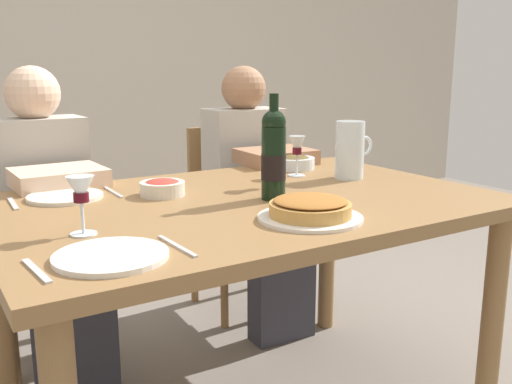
# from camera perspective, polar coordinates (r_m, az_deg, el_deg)

# --- Properties ---
(back_wall) EXTENTS (8.00, 0.10, 2.80)m
(back_wall) POSITION_cam_1_polar(r_m,az_deg,el_deg) (4.15, -20.45, 15.07)
(back_wall) COLOR beige
(back_wall) RESTS_ON ground
(dining_table) EXTENTS (1.50, 1.00, 0.76)m
(dining_table) POSITION_cam_1_polar(r_m,az_deg,el_deg) (1.76, -1.03, -3.58)
(dining_table) COLOR olive
(dining_table) RESTS_ON ground
(wine_bottle) EXTENTS (0.07, 0.07, 0.32)m
(wine_bottle) POSITION_cam_1_polar(r_m,az_deg,el_deg) (1.71, 1.78, 3.75)
(wine_bottle) COLOR black
(wine_bottle) RESTS_ON dining_table
(water_pitcher) EXTENTS (0.16, 0.10, 0.21)m
(water_pitcher) POSITION_cam_1_polar(r_m,az_deg,el_deg) (2.07, 9.38, 3.85)
(water_pitcher) COLOR silver
(water_pitcher) RESTS_ON dining_table
(baked_tart) EXTENTS (0.28, 0.28, 0.06)m
(baked_tart) POSITION_cam_1_polar(r_m,az_deg,el_deg) (1.50, 5.46, -1.74)
(baked_tart) COLOR white
(baked_tart) RESTS_ON dining_table
(salad_bowl) EXTENTS (0.14, 0.14, 0.05)m
(salad_bowl) POSITION_cam_1_polar(r_m,az_deg,el_deg) (1.80, -9.36, 0.49)
(salad_bowl) COLOR silver
(salad_bowl) RESTS_ON dining_table
(olive_bowl) EXTENTS (0.16, 0.16, 0.05)m
(olive_bowl) POSITION_cam_1_polar(r_m,az_deg,el_deg) (2.25, 3.83, 3.03)
(olive_bowl) COLOR silver
(olive_bowl) RESTS_ON dining_table
(wine_glass_left_diner) EXTENTS (0.06, 0.06, 0.15)m
(wine_glass_left_diner) POSITION_cam_1_polar(r_m,az_deg,el_deg) (2.09, 4.13, 4.43)
(wine_glass_left_diner) COLOR silver
(wine_glass_left_diner) RESTS_ON dining_table
(wine_glass_right_diner) EXTENTS (0.07, 0.07, 0.14)m
(wine_glass_right_diner) POSITION_cam_1_polar(r_m,az_deg,el_deg) (1.41, -17.14, -0.08)
(wine_glass_right_diner) COLOR silver
(wine_glass_right_diner) RESTS_ON dining_table
(wine_glass_centre) EXTENTS (0.06, 0.06, 0.15)m
(wine_glass_centre) POSITION_cam_1_polar(r_m,az_deg,el_deg) (1.90, 1.92, 3.52)
(wine_glass_centre) COLOR silver
(wine_glass_centre) RESTS_ON dining_table
(dinner_plate_left_setting) EXTENTS (0.23, 0.23, 0.01)m
(dinner_plate_left_setting) POSITION_cam_1_polar(r_m,az_deg,el_deg) (1.84, -18.57, -0.43)
(dinner_plate_left_setting) COLOR silver
(dinner_plate_left_setting) RESTS_ON dining_table
(dinner_plate_right_setting) EXTENTS (0.24, 0.24, 0.01)m
(dinner_plate_right_setting) POSITION_cam_1_polar(r_m,az_deg,el_deg) (1.24, -14.32, -6.23)
(dinner_plate_right_setting) COLOR white
(dinner_plate_right_setting) RESTS_ON dining_table
(fork_left_setting) EXTENTS (0.02, 0.16, 0.00)m
(fork_left_setting) POSITION_cam_1_polar(r_m,az_deg,el_deg) (1.81, -23.17, -1.09)
(fork_left_setting) COLOR silver
(fork_left_setting) RESTS_ON dining_table
(knife_left_setting) EXTENTS (0.01, 0.18, 0.00)m
(knife_left_setting) POSITION_cam_1_polar(r_m,az_deg,el_deg) (1.87, -14.11, -0.01)
(knife_left_setting) COLOR silver
(knife_left_setting) RESTS_ON dining_table
(knife_right_setting) EXTENTS (0.02, 0.18, 0.00)m
(knife_right_setting) POSITION_cam_1_polar(r_m,az_deg,el_deg) (1.29, -7.93, -5.37)
(knife_right_setting) COLOR silver
(knife_right_setting) RESTS_ON dining_table
(spoon_right_setting) EXTENTS (0.03, 0.16, 0.00)m
(spoon_right_setting) POSITION_cam_1_polar(r_m,az_deg,el_deg) (1.21, -21.15, -7.37)
(spoon_right_setting) COLOR silver
(spoon_right_setting) RESTS_ON dining_table
(chair_left) EXTENTS (0.41, 0.41, 0.87)m
(chair_left) POSITION_cam_1_polar(r_m,az_deg,el_deg) (2.48, -21.05, -3.83)
(chair_left) COLOR olive
(chair_left) RESTS_ON ground
(diner_left) EXTENTS (0.35, 0.51, 1.16)m
(diner_left) POSITION_cam_1_polar(r_m,az_deg,el_deg) (2.22, -19.95, -2.35)
(diner_left) COLOR #B7B2A8
(diner_left) RESTS_ON ground
(chair_right) EXTENTS (0.42, 0.42, 0.87)m
(chair_right) POSITION_cam_1_polar(r_m,az_deg,el_deg) (2.77, -2.40, -1.30)
(chair_right) COLOR olive
(chair_right) RESTS_ON ground
(diner_right) EXTENTS (0.35, 0.51, 1.16)m
(diner_right) POSITION_cam_1_polar(r_m,az_deg,el_deg) (2.54, 0.02, 0.22)
(diner_right) COLOR #B7B2A8
(diner_right) RESTS_ON ground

